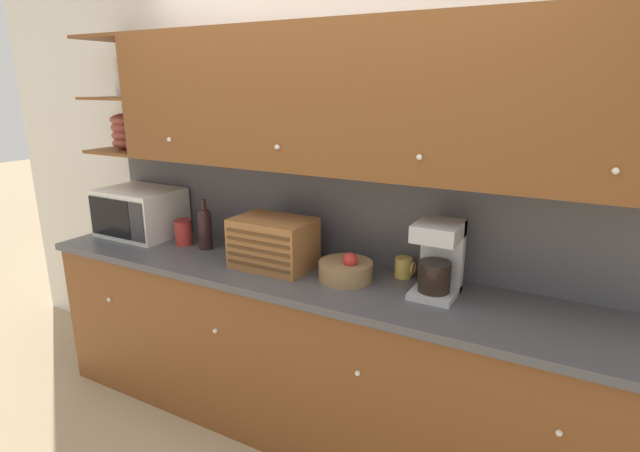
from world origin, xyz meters
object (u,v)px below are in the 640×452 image
object	(u,v)px
wine_bottle	(205,227)
coffee_maker	(438,257)
storage_canister	(184,232)
mug	(404,267)
mug_blue_second	(241,241)
microwave	(140,212)
bread_box	(273,243)
fruit_basket	(346,270)

from	to	relation	value
wine_bottle	coffee_maker	size ratio (longest dim) A/B	0.86
storage_canister	coffee_maker	bearing A→B (deg)	0.47
mug	coffee_maker	distance (m)	0.28
storage_canister	mug	distance (m)	1.40
wine_bottle	mug_blue_second	distance (m)	0.24
microwave	wine_bottle	size ratio (longest dim) A/B	1.67
microwave	coffee_maker	size ratio (longest dim) A/B	1.43
coffee_maker	wine_bottle	bearing A→B (deg)	-179.46
bread_box	mug	size ratio (longest dim) A/B	4.09
coffee_maker	microwave	bearing A→B (deg)	179.82
microwave	fruit_basket	size ratio (longest dim) A/B	1.85
microwave	mug_blue_second	xyz separation A→B (m)	(0.77, 0.07, -0.10)
storage_canister	bread_box	xyz separation A→B (m)	(0.72, -0.06, 0.06)
mug_blue_second	bread_box	bearing A→B (deg)	-23.75
microwave	coffee_maker	bearing A→B (deg)	-0.18
bread_box	wine_bottle	bearing A→B (deg)	173.73
bread_box	fruit_basket	bearing A→B (deg)	2.32
wine_bottle	coffee_maker	bearing A→B (deg)	0.54
wine_bottle	coffee_maker	distance (m)	1.43
bread_box	fruit_basket	xyz separation A→B (m)	(0.43, 0.02, -0.08)
mug_blue_second	wine_bottle	bearing A→B (deg)	-156.26
microwave	mug	distance (m)	1.80
mug_blue_second	mug	world-z (taller)	same
microwave	wine_bottle	bearing A→B (deg)	-1.97
mug_blue_second	fruit_basket	distance (m)	0.78
fruit_basket	bread_box	bearing A→B (deg)	-177.68
mug_blue_second	coffee_maker	size ratio (longest dim) A/B	0.29
microwave	fruit_basket	xyz separation A→B (m)	(1.54, -0.06, -0.10)
microwave	storage_canister	size ratio (longest dim) A/B	3.24
storage_canister	bread_box	world-z (taller)	bread_box
microwave	coffee_maker	xyz separation A→B (m)	(2.00, -0.01, 0.03)
bread_box	mug	world-z (taller)	bread_box
microwave	storage_canister	bearing A→B (deg)	-2.82
mug_blue_second	fruit_basket	xyz separation A→B (m)	(0.77, -0.13, -0.00)
mug_blue_second	mug	distance (m)	1.02
wine_bottle	bread_box	size ratio (longest dim) A/B	0.72
fruit_basket	storage_canister	bearing A→B (deg)	177.91
storage_canister	mug_blue_second	xyz separation A→B (m)	(0.38, 0.09, -0.03)
wine_bottle	fruit_basket	world-z (taller)	wine_bottle
storage_canister	coffee_maker	world-z (taller)	coffee_maker
mug_blue_second	coffee_maker	distance (m)	1.23
storage_canister	fruit_basket	size ratio (longest dim) A/B	0.57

